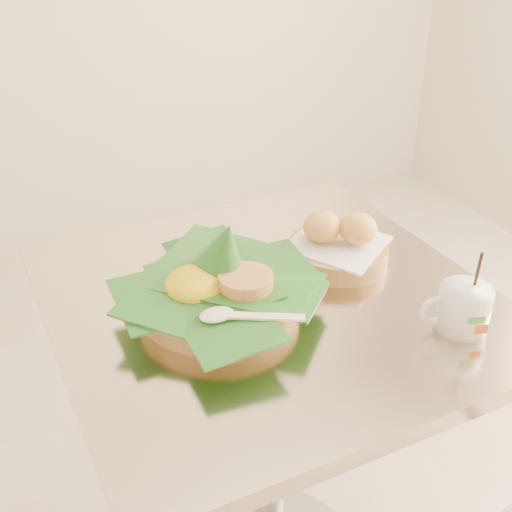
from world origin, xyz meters
name	(u,v)px	position (x,y,z in m)	size (l,w,h in m)	color
cafe_table	(268,395)	(0.12, 0.04, 0.53)	(0.72, 0.72, 0.75)	gray
rice_basket	(219,285)	(0.04, 0.04, 0.79)	(0.33, 0.33, 0.16)	#AB8A49
bread_basket	(338,245)	(0.28, 0.09, 0.78)	(0.21, 0.21, 0.09)	#AB8A49
coffee_mug	(462,307)	(0.35, -0.17, 0.79)	(0.11, 0.09, 0.14)	white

